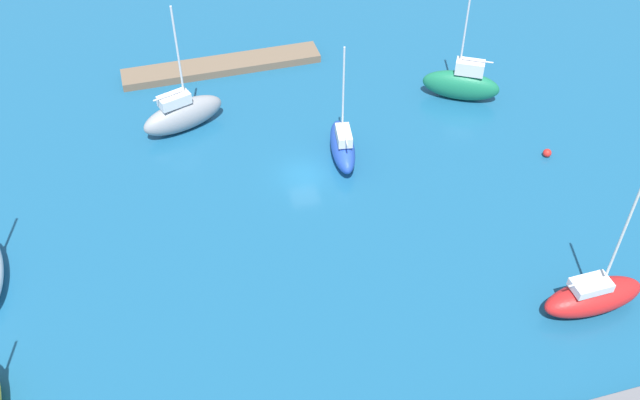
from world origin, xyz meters
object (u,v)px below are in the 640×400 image
at_px(sailboat_green_center_basin, 462,83).
at_px(sailboat_gray_far_north, 183,114).
at_px(mooring_buoy_red, 547,153).
at_px(pier_dock, 222,66).
at_px(sailboat_blue_lone_south, 343,145).
at_px(sailboat_red_off_beacon, 593,296).

bearing_deg(sailboat_green_center_basin, sailboat_gray_far_north, 24.80).
distance_m(sailboat_green_center_basin, mooring_buoy_red, 11.13).
relative_size(pier_dock, sailboat_blue_lone_south, 1.85).
bearing_deg(pier_dock, sailboat_gray_far_north, 60.22).
bearing_deg(mooring_buoy_red, sailboat_red_off_beacon, 71.39).
height_order(pier_dock, sailboat_gray_far_north, sailboat_gray_far_north).
bearing_deg(sailboat_red_off_beacon, sailboat_gray_far_north, 129.39).
relative_size(sailboat_green_center_basin, mooring_buoy_red, 17.93).
distance_m(sailboat_green_center_basin, sailboat_blue_lone_south, 14.80).
xyz_separation_m(sailboat_gray_far_north, mooring_buoy_red, (-30.37, 12.82, -1.26)).
height_order(sailboat_red_off_beacon, mooring_buoy_red, sailboat_red_off_beacon).
height_order(pier_dock, mooring_buoy_red, pier_dock).
height_order(sailboat_green_center_basin, sailboat_blue_lone_south, sailboat_green_center_basin).
bearing_deg(pier_dock, mooring_buoy_red, 139.20).
xyz_separation_m(sailboat_gray_far_north, sailboat_blue_lone_south, (-12.85, 8.05, -0.27)).
distance_m(pier_dock, sailboat_gray_far_north, 10.41).
xyz_separation_m(sailboat_blue_lone_south, mooring_buoy_red, (-17.51, 4.77, -0.99)).
distance_m(sailboat_red_off_beacon, mooring_buoy_red, 17.09).
distance_m(sailboat_red_off_beacon, sailboat_blue_lone_south, 24.17).
bearing_deg(pier_dock, sailboat_blue_lone_south, 114.41).
height_order(sailboat_green_center_basin, sailboat_red_off_beacon, sailboat_green_center_basin).
xyz_separation_m(sailboat_red_off_beacon, sailboat_gray_far_north, (24.92, -28.99, 0.34)).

